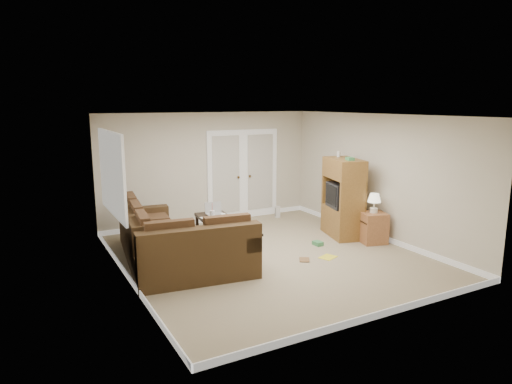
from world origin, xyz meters
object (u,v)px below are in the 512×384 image
side_cabinet (373,225)px  tv_armoire (343,197)px  sectional_sofa (170,245)px  coffee_table (217,229)px

side_cabinet → tv_armoire: bearing=124.5°
tv_armoire → sectional_sofa: bearing=-165.3°
sectional_sofa → tv_armoire: tv_armoire is taller
tv_armoire → side_cabinet: size_ratio=1.75×
coffee_table → side_cabinet: (2.68, -1.49, 0.09)m
sectional_sofa → tv_armoire: (3.67, -0.01, 0.46)m
sectional_sofa → tv_armoire: bearing=6.8°
coffee_table → side_cabinet: 3.07m
tv_armoire → coffee_table: bearing=176.3°
tv_armoire → side_cabinet: tv_armoire is taller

